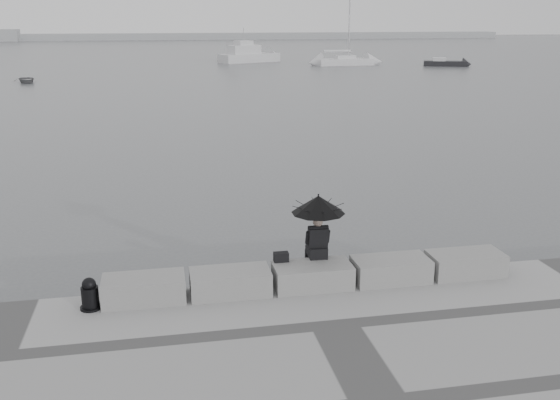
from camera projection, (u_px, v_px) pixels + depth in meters
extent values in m
plane|color=#4F5255|center=(307.00, 300.00, 13.46)|extent=(360.00, 360.00, 0.00)
cube|color=gray|center=(144.00, 289.00, 12.20)|extent=(1.60, 0.80, 0.50)
cube|color=gray|center=(230.00, 282.00, 12.52)|extent=(1.60, 0.80, 0.50)
cube|color=gray|center=(312.00, 276.00, 12.83)|extent=(1.60, 0.80, 0.50)
cube|color=gray|center=(391.00, 270.00, 13.14)|extent=(1.60, 0.80, 0.50)
cube|color=gray|center=(465.00, 264.00, 13.45)|extent=(1.60, 0.80, 0.50)
sphere|color=#726056|center=(318.00, 222.00, 12.95)|extent=(0.21, 0.21, 0.21)
cylinder|color=black|center=(318.00, 219.00, 12.92)|extent=(0.02, 0.02, 1.00)
cone|color=black|center=(318.00, 204.00, 12.83)|extent=(1.12, 1.12, 0.37)
sphere|color=black|center=(318.00, 195.00, 12.77)|extent=(0.04, 0.04, 0.04)
cube|color=black|center=(281.00, 257.00, 12.90)|extent=(0.31, 0.17, 0.20)
cylinder|color=black|center=(91.00, 307.00, 11.93)|extent=(0.41, 0.41, 0.06)
cylinder|color=black|center=(90.00, 298.00, 11.87)|extent=(0.33, 0.33, 0.46)
sphere|color=black|center=(89.00, 284.00, 11.79)|extent=(0.26, 0.26, 0.26)
cube|color=#97999C|center=(166.00, 37.00, 159.12)|extent=(180.00, 6.00, 1.60)
cube|color=#BDBDC0|center=(345.00, 62.00, 77.34)|extent=(6.93, 2.65, 0.90)
cube|color=#BDBDC0|center=(345.00, 57.00, 77.17)|extent=(2.45, 1.69, 0.50)
cylinder|color=#A0A0A3|center=(346.00, 8.00, 75.51)|extent=(0.16, 0.16, 12.00)
cylinder|color=#A0A0A3|center=(345.00, 52.00, 76.98)|extent=(3.86, 0.24, 0.10)
cube|color=#BDBDC0|center=(249.00, 58.00, 82.44)|extent=(8.52, 5.90, 1.20)
cube|color=#BDBDC0|center=(249.00, 50.00, 82.13)|extent=(4.59, 3.68, 1.20)
cube|color=#BDBDC0|center=(249.00, 43.00, 81.87)|extent=(2.50, 2.29, 0.60)
cylinder|color=#A0A0A3|center=(249.00, 34.00, 81.56)|extent=(0.08, 0.08, 1.60)
cube|color=black|center=(445.00, 64.00, 76.04)|extent=(5.34, 3.38, 0.70)
cube|color=#BDBDC0|center=(446.00, 60.00, 75.89)|extent=(1.87, 1.68, 0.50)
imported|color=gray|center=(26.00, 80.00, 57.14)|extent=(3.27, 2.14, 0.51)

